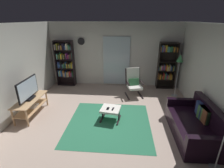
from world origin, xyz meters
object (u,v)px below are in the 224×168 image
leather_sofa (196,125)px  floor_lamp_by_shelf (180,61)px  cell_phone (108,109)px  tv_stand (31,104)px  tv_remote (113,109)px  bookshelf_near_sofa (167,65)px  television (28,90)px  lounge_armchair (134,82)px  ottoman (111,110)px  bookshelf_near_tv (65,62)px  wall_clock (81,41)px

leather_sofa → floor_lamp_by_shelf: size_ratio=1.13×
cell_phone → tv_stand: bearing=-174.5°
tv_remote → bookshelf_near_sofa: bearing=66.1°
television → floor_lamp_by_shelf: (4.64, 1.68, 0.50)m
tv_remote → lounge_armchair: bearing=83.5°
ottoman → cell_phone: (-0.07, -0.04, 0.07)m
tv_remote → floor_lamp_by_shelf: (2.19, 1.82, 0.93)m
television → floor_lamp_by_shelf: floor_lamp_by_shelf is taller
tv_stand → bookshelf_near_tv: bearing=84.6°
television → bookshelf_near_tv: (0.23, 2.46, 0.20)m
lounge_armchair → tv_remote: 1.89m
ottoman → wall_clock: (-1.43, 2.68, 1.54)m
television → lounge_armchair: television is taller
bookshelf_near_tv → bookshelf_near_sofa: 4.18m
bookshelf_near_sofa → cell_phone: bearing=-129.3°
bookshelf_near_sofa → tv_stand: bearing=-150.9°
bookshelf_near_tv → floor_lamp_by_shelf: 4.49m
tv_remote → television: bearing=-169.9°
bookshelf_near_tv → lounge_armchair: size_ratio=1.86×
leather_sofa → cell_phone: 2.25m
tv_remote → leather_sofa: bearing=0.9°
bookshelf_near_sofa → wall_clock: size_ratio=6.45×
wall_clock → cell_phone: bearing=-63.4°
bookshelf_near_sofa → leather_sofa: 3.12m
television → ottoman: bearing=-2.1°
tv_remote → cell_phone: tv_remote is taller
tv_stand → cell_phone: 2.31m
tv_stand → bookshelf_near_tv: size_ratio=0.67×
floor_lamp_by_shelf → leather_sofa: bearing=-93.4°
cell_phone → wall_clock: wall_clock is taller
tv_stand → bookshelf_near_sofa: bearing=29.1°
tv_stand → tv_remote: 2.45m
tv_stand → floor_lamp_by_shelf: 5.03m
tv_stand → wall_clock: bearing=69.9°
television → tv_remote: bearing=-3.2°
ottoman → wall_clock: 3.40m
leather_sofa → wall_clock: bearing=138.2°
lounge_armchair → wall_clock: wall_clock is taller
tv_stand → tv_remote: (2.45, -0.14, 0.04)m
floor_lamp_by_shelf → wall_clock: (-3.69, 0.91, 0.54)m
bookshelf_near_tv → tv_remote: (2.21, -2.60, -0.64)m
bookshelf_near_sofa → tv_remote: bearing=-127.2°
ottoman → television: bearing=177.9°
bookshelf_near_tv → cell_phone: (2.07, -2.59, -0.64)m
ottoman → tv_remote: size_ratio=4.10×
floor_lamp_by_shelf → wall_clock: wall_clock is taller
tv_stand → tv_remote: bearing=-3.3°
television → tv_remote: size_ratio=6.66×
ottoman → floor_lamp_by_shelf: floor_lamp_by_shelf is taller
cell_phone → bookshelf_near_sofa: bearing=59.3°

